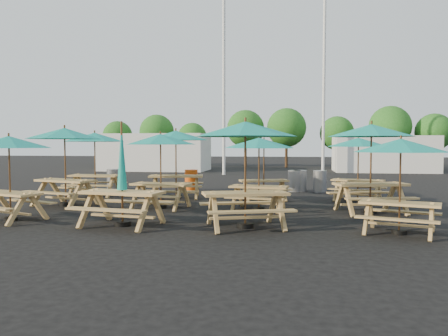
% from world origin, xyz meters
% --- Properties ---
extents(ground, '(120.00, 120.00, 0.00)m').
position_xyz_m(ground, '(0.00, 0.00, 0.00)').
color(ground, black).
rests_on(ground, ground).
extents(picnic_unit_0, '(2.66, 2.66, 2.19)m').
position_xyz_m(picnic_unit_0, '(-4.64, -4.17, 1.91)').
color(picnic_unit_0, '#AF864E').
rests_on(picnic_unit_0, ground).
extents(picnic_unit_1, '(2.97, 2.97, 2.51)m').
position_xyz_m(picnic_unit_1, '(-4.68, -1.36, 2.18)').
color(picnic_unit_1, '#AF864E').
rests_on(picnic_unit_1, ground).
extents(picnic_unit_2, '(2.34, 2.34, 2.43)m').
position_xyz_m(picnic_unit_2, '(-4.90, 1.23, 2.12)').
color(picnic_unit_2, '#AF864E').
rests_on(picnic_unit_2, ground).
extents(picnic_unit_3, '(2.19, 1.98, 2.51)m').
position_xyz_m(picnic_unit_3, '(-1.53, -4.40, 1.03)').
color(picnic_unit_3, '#AF864E').
rests_on(picnic_unit_3, ground).
extents(picnic_unit_4, '(2.48, 2.48, 2.30)m').
position_xyz_m(picnic_unit_4, '(-1.49, -1.43, 2.00)').
color(picnic_unit_4, '#AF864E').
rests_on(picnic_unit_4, ground).
extents(picnic_unit_5, '(2.76, 2.76, 2.49)m').
position_xyz_m(picnic_unit_5, '(-1.74, 1.22, 2.17)').
color(picnic_unit_5, '#AF864E').
rests_on(picnic_unit_5, ground).
extents(picnic_unit_6, '(3.05, 3.05, 2.51)m').
position_xyz_m(picnic_unit_6, '(1.41, -4.17, 2.19)').
color(picnic_unit_6, '#AF864E').
rests_on(picnic_unit_6, ground).
extents(picnic_unit_7, '(2.36, 2.36, 2.18)m').
position_xyz_m(picnic_unit_7, '(1.50, -1.36, 1.90)').
color(picnic_unit_7, '#AF864E').
rests_on(picnic_unit_7, ground).
extents(picnic_unit_8, '(2.54, 2.54, 2.15)m').
position_xyz_m(picnic_unit_8, '(1.49, 1.05, 1.87)').
color(picnic_unit_8, '#AF864E').
rests_on(picnic_unit_8, ground).
extents(picnic_unit_9, '(2.54, 2.54, 2.10)m').
position_xyz_m(picnic_unit_9, '(4.81, -4.37, 1.83)').
color(picnic_unit_9, '#AF864E').
rests_on(picnic_unit_9, ground).
extents(picnic_unit_10, '(2.99, 2.99, 2.56)m').
position_xyz_m(picnic_unit_10, '(4.70, -1.36, 2.23)').
color(picnic_unit_10, '#AF864E').
rests_on(picnic_unit_10, ground).
extents(picnic_unit_11, '(2.70, 2.70, 2.21)m').
position_xyz_m(picnic_unit_11, '(4.74, 1.40, 1.93)').
color(picnic_unit_11, '#AF864E').
rests_on(picnic_unit_11, ground).
extents(waste_bin_0, '(0.55, 0.55, 0.89)m').
position_xyz_m(waste_bin_0, '(-5.30, 3.82, 0.44)').
color(waste_bin_0, gray).
rests_on(waste_bin_0, ground).
extents(waste_bin_1, '(0.55, 0.55, 0.89)m').
position_xyz_m(waste_bin_1, '(-1.81, 3.94, 0.44)').
color(waste_bin_1, '#D54B0C').
rests_on(waste_bin_1, ground).
extents(waste_bin_2, '(0.55, 0.55, 0.89)m').
position_xyz_m(waste_bin_2, '(2.58, 4.13, 0.44)').
color(waste_bin_2, gray).
rests_on(waste_bin_2, ground).
extents(waste_bin_3, '(0.55, 0.55, 0.89)m').
position_xyz_m(waste_bin_3, '(2.80, 4.21, 0.44)').
color(waste_bin_3, gray).
rests_on(waste_bin_3, ground).
extents(waste_bin_4, '(0.55, 0.55, 0.89)m').
position_xyz_m(waste_bin_4, '(3.60, 4.06, 0.44)').
color(waste_bin_4, gray).
rests_on(waste_bin_4, ground).
extents(mast_0, '(0.20, 0.20, 12.00)m').
position_xyz_m(mast_0, '(-2.00, 14.00, 6.00)').
color(mast_0, silver).
rests_on(mast_0, ground).
extents(mast_1, '(0.20, 0.20, 12.00)m').
position_xyz_m(mast_1, '(4.50, 16.00, 6.00)').
color(mast_1, silver).
rests_on(mast_1, ground).
extents(event_tent_0, '(8.00, 4.00, 2.80)m').
position_xyz_m(event_tent_0, '(-8.00, 18.00, 1.40)').
color(event_tent_0, silver).
rests_on(event_tent_0, ground).
extents(event_tent_1, '(7.00, 4.00, 2.60)m').
position_xyz_m(event_tent_1, '(9.00, 19.00, 1.30)').
color(event_tent_1, silver).
rests_on(event_tent_1, ground).
extents(tree_0, '(2.80, 2.80, 4.24)m').
position_xyz_m(tree_0, '(-14.07, 25.25, 2.83)').
color(tree_0, '#382314').
rests_on(tree_0, ground).
extents(tree_1, '(3.11, 3.11, 4.72)m').
position_xyz_m(tree_1, '(-9.74, 23.90, 3.15)').
color(tree_1, '#382314').
rests_on(tree_1, ground).
extents(tree_2, '(2.59, 2.59, 3.93)m').
position_xyz_m(tree_2, '(-6.39, 23.65, 2.62)').
color(tree_2, '#382314').
rests_on(tree_2, ground).
extents(tree_3, '(3.36, 3.36, 5.09)m').
position_xyz_m(tree_3, '(-1.75, 24.72, 3.41)').
color(tree_3, '#382314').
rests_on(tree_3, ground).
extents(tree_4, '(3.41, 3.41, 5.17)m').
position_xyz_m(tree_4, '(1.90, 24.26, 3.46)').
color(tree_4, '#382314').
rests_on(tree_4, ground).
extents(tree_5, '(2.94, 2.94, 4.45)m').
position_xyz_m(tree_5, '(6.22, 24.67, 2.97)').
color(tree_5, '#382314').
rests_on(tree_5, ground).
extents(tree_6, '(3.38, 3.38, 5.13)m').
position_xyz_m(tree_6, '(10.23, 22.90, 3.43)').
color(tree_6, '#382314').
rests_on(tree_6, ground).
extents(tree_7, '(2.95, 2.95, 4.48)m').
position_xyz_m(tree_7, '(13.63, 22.92, 2.99)').
color(tree_7, '#382314').
rests_on(tree_7, ground).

